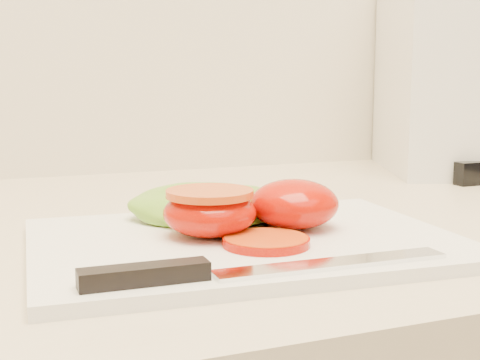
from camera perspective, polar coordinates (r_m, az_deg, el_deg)
name	(u,v)px	position (r m, az deg, el deg)	size (l,w,h in m)	color
cutting_board	(245,242)	(0.55, 0.39, -5.34)	(0.34, 0.24, 0.01)	white
tomato_half_dome	(294,204)	(0.57, 4.64, -2.04)	(0.08, 0.08, 0.04)	#C71300
tomato_half_cut	(210,211)	(0.54, -2.60, -2.62)	(0.08, 0.08, 0.04)	#C71300
tomato_slice_0	(266,241)	(0.51, 2.24, -5.26)	(0.06, 0.06, 0.01)	#D15D16
lettuce_leaf_0	(205,206)	(0.60, -2.97, -2.20)	(0.14, 0.09, 0.03)	#7AB12F
lettuce_leaf_1	(248,204)	(0.62, 0.70, -2.05)	(0.10, 0.08, 0.02)	#7AB12F
knife	(222,270)	(0.44, -1.51, -7.69)	(0.26, 0.03, 0.01)	silver
appliance	(460,68)	(1.03, 18.26, 9.07)	(0.20, 0.25, 0.30)	silver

